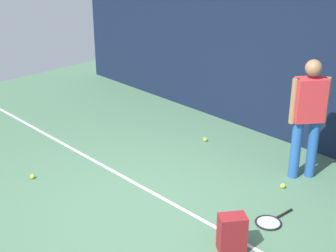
{
  "coord_description": "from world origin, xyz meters",
  "views": [
    {
      "loc": [
        4.1,
        -3.58,
        3.45
      ],
      "look_at": [
        0.0,
        0.4,
        1.0
      ],
      "focal_mm": 53.66,
      "sensor_mm": 36.0,
      "label": 1
    }
  ],
  "objects_px": {
    "tennis_racket": "(270,222)",
    "tennis_ball_by_fence": "(205,139)",
    "tennis_ball_near_player": "(283,186)",
    "tennis_ball_mid_court": "(32,177)",
    "tennis_player": "(308,113)",
    "backpack": "(232,233)"
  },
  "relations": [
    {
      "from": "backpack",
      "to": "tennis_ball_by_fence",
      "type": "distance_m",
      "value": 2.84
    },
    {
      "from": "tennis_player",
      "to": "tennis_ball_mid_court",
      "type": "distance_m",
      "value": 3.9
    },
    {
      "from": "backpack",
      "to": "tennis_racket",
      "type": "bearing_deg",
      "value": -145.33
    },
    {
      "from": "tennis_racket",
      "to": "tennis_ball_by_fence",
      "type": "xyz_separation_m",
      "value": [
        -2.1,
        1.17,
        0.02
      ]
    },
    {
      "from": "tennis_racket",
      "to": "tennis_ball_mid_court",
      "type": "relative_size",
      "value": 9.45
    },
    {
      "from": "tennis_ball_near_player",
      "to": "tennis_ball_mid_court",
      "type": "height_order",
      "value": "same"
    },
    {
      "from": "tennis_racket",
      "to": "backpack",
      "type": "bearing_deg",
      "value": 4.23
    },
    {
      "from": "tennis_player",
      "to": "tennis_ball_mid_court",
      "type": "height_order",
      "value": "tennis_player"
    },
    {
      "from": "tennis_ball_near_player",
      "to": "tennis_ball_mid_court",
      "type": "xyz_separation_m",
      "value": [
        -2.59,
        -2.3,
        0.0
      ]
    },
    {
      "from": "backpack",
      "to": "tennis_ball_mid_court",
      "type": "relative_size",
      "value": 6.67
    },
    {
      "from": "tennis_player",
      "to": "tennis_ball_near_player",
      "type": "height_order",
      "value": "tennis_player"
    },
    {
      "from": "tennis_ball_by_fence",
      "to": "tennis_racket",
      "type": "bearing_deg",
      "value": -29.11
    },
    {
      "from": "tennis_ball_by_fence",
      "to": "tennis_ball_mid_court",
      "type": "height_order",
      "value": "same"
    },
    {
      "from": "tennis_racket",
      "to": "tennis_ball_near_player",
      "type": "relative_size",
      "value": 9.45
    },
    {
      "from": "tennis_ball_by_fence",
      "to": "backpack",
      "type": "bearing_deg",
      "value": -42.3
    },
    {
      "from": "tennis_ball_near_player",
      "to": "tennis_ball_mid_court",
      "type": "relative_size",
      "value": 1.0
    },
    {
      "from": "tennis_racket",
      "to": "tennis_ball_by_fence",
      "type": "bearing_deg",
      "value": -114.71
    },
    {
      "from": "tennis_ball_near_player",
      "to": "tennis_ball_by_fence",
      "type": "bearing_deg",
      "value": 168.26
    },
    {
      "from": "tennis_ball_near_player",
      "to": "tennis_ball_mid_court",
      "type": "distance_m",
      "value": 3.47
    },
    {
      "from": "tennis_ball_mid_court",
      "to": "tennis_racket",
      "type": "bearing_deg",
      "value": 26.82
    },
    {
      "from": "tennis_racket",
      "to": "tennis_ball_near_player",
      "type": "distance_m",
      "value": 0.89
    },
    {
      "from": "tennis_player",
      "to": "backpack",
      "type": "bearing_deg",
      "value": -132.46
    }
  ]
}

